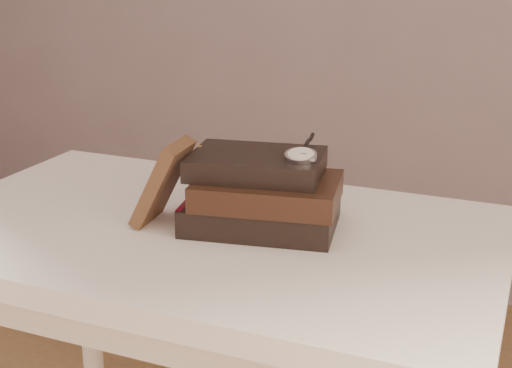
% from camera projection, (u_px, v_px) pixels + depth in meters
% --- Properties ---
extents(table, '(1.00, 0.60, 0.75)m').
position_uv_depth(table, '(207.00, 273.00, 1.25)').
color(table, white).
rests_on(table, ground).
extents(book_stack, '(0.28, 0.21, 0.13)m').
position_uv_depth(book_stack, '(262.00, 194.00, 1.19)').
color(book_stack, black).
rests_on(book_stack, table).
extents(journal, '(0.10, 0.10, 0.15)m').
position_uv_depth(journal, '(163.00, 182.00, 1.20)').
color(journal, '#3C2517').
rests_on(journal, table).
extents(pocket_watch, '(0.06, 0.16, 0.02)m').
position_uv_depth(pocket_watch, '(301.00, 155.00, 1.15)').
color(pocket_watch, silver).
rests_on(pocket_watch, book_stack).
extents(eyeglasses, '(0.12, 0.14, 0.05)m').
position_uv_depth(eyeglasses, '(224.00, 168.00, 1.29)').
color(eyeglasses, silver).
rests_on(eyeglasses, book_stack).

